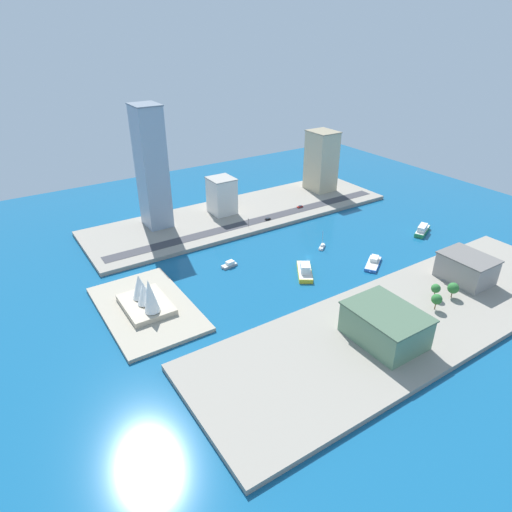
{
  "coord_description": "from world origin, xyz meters",
  "views": [
    {
      "loc": [
        -193.74,
        166.14,
        135.11
      ],
      "look_at": [
        12.48,
        32.17,
        4.29
      ],
      "focal_mm": 31.18,
      "sensor_mm": 36.0,
      "label": 1
    }
  ],
  "objects_px": {
    "pickup_red": "(300,207)",
    "opera_landmark": "(145,297)",
    "terminal_long_green": "(385,325)",
    "sailboat_small_white": "(322,247)",
    "yacht_sleek_gray": "(229,265)",
    "suv_black": "(268,219)",
    "office_block_beige": "(321,161)",
    "traffic_light_waterfront": "(248,221)",
    "ferry_green_doubledeck": "(422,230)",
    "catamaran_blue": "(373,263)",
    "hotel_broad_white": "(222,195)",
    "ferry_yellow_fast": "(305,270)",
    "tower_tall_glass": "(152,168)",
    "carpark_squat_concrete": "(466,268)"
  },
  "relations": [
    {
      "from": "catamaran_blue",
      "to": "tower_tall_glass",
      "type": "xyz_separation_m",
      "value": [
        126.37,
        91.02,
        43.65
      ]
    },
    {
      "from": "ferry_green_doubledeck",
      "to": "yacht_sleek_gray",
      "type": "xyz_separation_m",
      "value": [
        32.76,
        140.52,
        -1.19
      ]
    },
    {
      "from": "terminal_long_green",
      "to": "suv_black",
      "type": "xyz_separation_m",
      "value": [
        145.74,
        -34.04,
        -7.17
      ]
    },
    {
      "from": "sailboat_small_white",
      "to": "yacht_sleek_gray",
      "type": "xyz_separation_m",
      "value": [
        11.97,
        64.64,
        0.3
      ]
    },
    {
      "from": "hotel_broad_white",
      "to": "opera_landmark",
      "type": "bearing_deg",
      "value": 133.4
    },
    {
      "from": "ferry_yellow_fast",
      "to": "suv_black",
      "type": "xyz_separation_m",
      "value": [
        74.67,
        -24.08,
        1.11
      ]
    },
    {
      "from": "ferry_yellow_fast",
      "to": "opera_landmark",
      "type": "bearing_deg",
      "value": 80.67
    },
    {
      "from": "pickup_red",
      "to": "opera_landmark",
      "type": "relative_size",
      "value": 0.17
    },
    {
      "from": "office_block_beige",
      "to": "opera_landmark",
      "type": "bearing_deg",
      "value": 115.15
    },
    {
      "from": "catamaran_blue",
      "to": "pickup_red",
      "type": "xyz_separation_m",
      "value": [
        95.35,
        -16.64,
        2.17
      ]
    },
    {
      "from": "hotel_broad_white",
      "to": "traffic_light_waterfront",
      "type": "bearing_deg",
      "value": -176.31
    },
    {
      "from": "ferry_green_doubledeck",
      "to": "terminal_long_green",
      "type": "height_order",
      "value": "terminal_long_green"
    },
    {
      "from": "suv_black",
      "to": "pickup_red",
      "type": "xyz_separation_m",
      "value": [
        6.35,
        -35.56,
        0.02
      ]
    },
    {
      "from": "ferry_green_doubledeck",
      "to": "pickup_red",
      "type": "distance_m",
      "value": 93.98
    },
    {
      "from": "pickup_red",
      "to": "terminal_long_green",
      "type": "bearing_deg",
      "value": 155.41
    },
    {
      "from": "hotel_broad_white",
      "to": "suv_black",
      "type": "relative_size",
      "value": 6.39
    },
    {
      "from": "ferry_green_doubledeck",
      "to": "sailboat_small_white",
      "type": "relative_size",
      "value": 1.8
    },
    {
      "from": "carpark_squat_concrete",
      "to": "pickup_red",
      "type": "relative_size",
      "value": 5.48
    },
    {
      "from": "traffic_light_waterfront",
      "to": "tower_tall_glass",
      "type": "bearing_deg",
      "value": 52.76
    },
    {
      "from": "sailboat_small_white",
      "to": "ferry_green_doubledeck",
      "type": "bearing_deg",
      "value": -105.32
    },
    {
      "from": "sailboat_small_white",
      "to": "yacht_sleek_gray",
      "type": "bearing_deg",
      "value": 79.51
    },
    {
      "from": "suv_black",
      "to": "opera_landmark",
      "type": "xyz_separation_m",
      "value": [
        -59.35,
        117.35,
        5.07
      ]
    },
    {
      "from": "suv_black",
      "to": "hotel_broad_white",
      "type": "bearing_deg",
      "value": 33.82
    },
    {
      "from": "hotel_broad_white",
      "to": "ferry_green_doubledeck",
      "type": "bearing_deg",
      "value": -135.57
    },
    {
      "from": "hotel_broad_white",
      "to": "terminal_long_green",
      "type": "xyz_separation_m",
      "value": [
        -177.34,
        12.87,
        -5.82
      ]
    },
    {
      "from": "traffic_light_waterfront",
      "to": "ferry_green_doubledeck",
      "type": "bearing_deg",
      "value": -125.1
    },
    {
      "from": "opera_landmark",
      "to": "terminal_long_green",
      "type": "bearing_deg",
      "value": -136.04
    },
    {
      "from": "suv_black",
      "to": "office_block_beige",
      "type": "bearing_deg",
      "value": -67.48
    },
    {
      "from": "sailboat_small_white",
      "to": "yacht_sleek_gray",
      "type": "height_order",
      "value": "sailboat_small_white"
    },
    {
      "from": "ferry_green_doubledeck",
      "to": "ferry_yellow_fast",
      "type": "distance_m",
      "value": 107.15
    },
    {
      "from": "catamaran_blue",
      "to": "terminal_long_green",
      "type": "bearing_deg",
      "value": 136.97
    },
    {
      "from": "opera_landmark",
      "to": "ferry_yellow_fast",
      "type": "bearing_deg",
      "value": -99.33
    },
    {
      "from": "pickup_red",
      "to": "catamaran_blue",
      "type": "bearing_deg",
      "value": 170.1
    },
    {
      "from": "tower_tall_glass",
      "to": "opera_landmark",
      "type": "height_order",
      "value": "tower_tall_glass"
    },
    {
      "from": "ferry_green_doubledeck",
      "to": "opera_landmark",
      "type": "distance_m",
      "value": 201.11
    },
    {
      "from": "office_block_beige",
      "to": "traffic_light_waterfront",
      "type": "distance_m",
      "value": 104.63
    },
    {
      "from": "ferry_yellow_fast",
      "to": "carpark_squat_concrete",
      "type": "relative_size",
      "value": 0.83
    },
    {
      "from": "ferry_green_doubledeck",
      "to": "sailboat_small_white",
      "type": "distance_m",
      "value": 78.69
    },
    {
      "from": "hotel_broad_white",
      "to": "traffic_light_waterfront",
      "type": "distance_m",
      "value": 35.99
    },
    {
      "from": "ferry_green_doubledeck",
      "to": "carpark_squat_concrete",
      "type": "distance_m",
      "value": 69.75
    },
    {
      "from": "sailboat_small_white",
      "to": "suv_black",
      "type": "distance_m",
      "value": 54.48
    },
    {
      "from": "yacht_sleek_gray",
      "to": "pickup_red",
      "type": "bearing_deg",
      "value": -62.55
    },
    {
      "from": "yacht_sleek_gray",
      "to": "suv_black",
      "type": "distance_m",
      "value": 71.18
    },
    {
      "from": "catamaran_blue",
      "to": "hotel_broad_white",
      "type": "bearing_deg",
      "value": 18.39
    },
    {
      "from": "ferry_green_doubledeck",
      "to": "ferry_yellow_fast",
      "type": "bearing_deg",
      "value": 89.97
    },
    {
      "from": "ferry_green_doubledeck",
      "to": "suv_black",
      "type": "bearing_deg",
      "value": 48.03
    },
    {
      "from": "carpark_squat_concrete",
      "to": "suv_black",
      "type": "xyz_separation_m",
      "value": [
        133.23,
        45.91,
        -6.78
      ]
    },
    {
      "from": "carpark_squat_concrete",
      "to": "terminal_long_green",
      "type": "relative_size",
      "value": 0.8
    },
    {
      "from": "tower_tall_glass",
      "to": "pickup_red",
      "type": "distance_m",
      "value": 119.47
    },
    {
      "from": "yacht_sleek_gray",
      "to": "traffic_light_waterfront",
      "type": "height_order",
      "value": "traffic_light_waterfront"
    }
  ]
}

